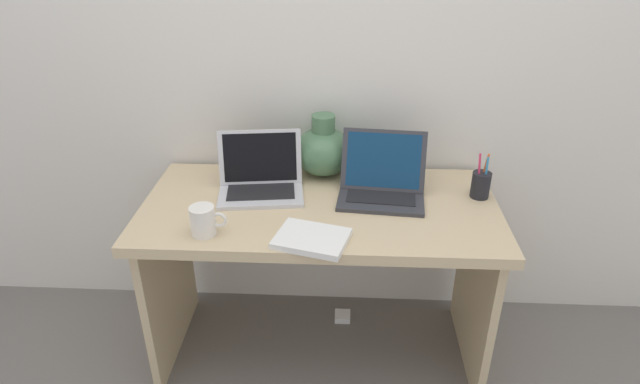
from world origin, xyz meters
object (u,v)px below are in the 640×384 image
(notebook_stack, at_px, (312,239))
(power_brick, at_px, (342,316))
(green_vase, at_px, (323,150))
(coffee_mug, at_px, (204,221))
(laptop_left, at_px, (261,176))
(laptop_right, at_px, (382,180))
(pen_cup, at_px, (481,184))

(notebook_stack, height_order, power_brick, notebook_stack)
(power_brick, bearing_deg, notebook_stack, -103.93)
(green_vase, height_order, notebook_stack, green_vase)
(power_brick, bearing_deg, coffee_mug, -138.77)
(green_vase, xyz_separation_m, coffee_mug, (-0.37, -0.48, -0.05))
(laptop_left, height_order, coffee_mug, laptop_left)
(laptop_left, relative_size, laptop_right, 1.01)
(laptop_right, xyz_separation_m, green_vase, (-0.23, 0.17, 0.04))
(laptop_right, xyz_separation_m, power_brick, (-0.14, 0.10, -0.75))
(pen_cup, bearing_deg, laptop_left, 179.40)
(laptop_left, xyz_separation_m, pen_cup, (0.83, -0.01, -0.01))
(laptop_left, xyz_separation_m, notebook_stack, (0.22, -0.35, -0.05))
(laptop_right, bearing_deg, laptop_left, 179.32)
(coffee_mug, bearing_deg, notebook_stack, -4.55)
(laptop_right, bearing_deg, green_vase, 143.12)
(laptop_right, bearing_deg, notebook_stack, -125.52)
(notebook_stack, height_order, coffee_mug, coffee_mug)
(coffee_mug, bearing_deg, laptop_right, 27.48)
(pen_cup, bearing_deg, laptop_right, 179.50)
(coffee_mug, bearing_deg, green_vase, 52.46)
(green_vase, height_order, coffee_mug, green_vase)
(green_vase, relative_size, notebook_stack, 1.09)
(laptop_left, bearing_deg, pen_cup, -0.60)
(notebook_stack, xyz_separation_m, pen_cup, (0.61, 0.34, 0.04))
(laptop_right, relative_size, pen_cup, 1.95)
(laptop_left, relative_size, notebook_stack, 1.49)
(laptop_left, distance_m, power_brick, 0.82)
(pen_cup, bearing_deg, power_brick, 168.84)
(laptop_right, distance_m, power_brick, 0.77)
(notebook_stack, bearing_deg, green_vase, 88.37)
(laptop_left, bearing_deg, coffee_mug, -113.98)
(green_vase, bearing_deg, power_brick, -39.06)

